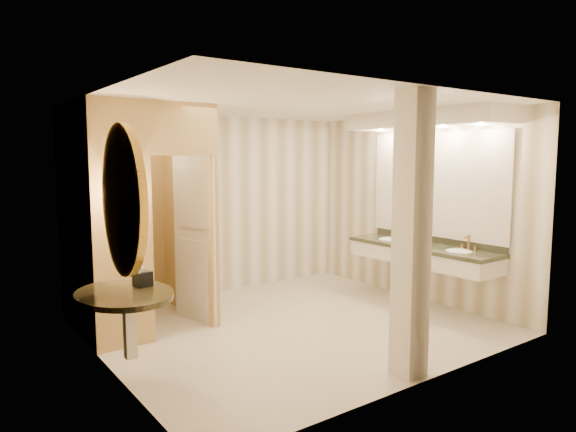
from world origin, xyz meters
name	(u,v)px	position (x,y,z in m)	size (l,w,h in m)	color
floor	(293,326)	(0.00, 0.00, 0.00)	(4.50, 4.50, 0.00)	beige
ceiling	(294,105)	(0.00, 0.00, 2.70)	(4.50, 4.50, 0.00)	white
wall_back	(216,205)	(0.00, 2.00, 1.35)	(4.50, 0.02, 2.70)	white
wall_front	(426,239)	(0.00, -2.00, 1.35)	(4.50, 0.02, 2.70)	white
wall_left	(105,234)	(-2.25, 0.00, 1.35)	(0.02, 4.00, 2.70)	white
wall_right	(416,207)	(2.25, 0.00, 1.35)	(0.02, 4.00, 2.70)	white
toilet_closet	(175,214)	(-1.11, 0.97, 1.39)	(1.50, 1.55, 2.70)	tan
wall_sconce	(122,190)	(-1.93, 0.43, 1.73)	(0.14, 0.14, 0.42)	#B5793A
vanity	(425,190)	(1.98, -0.37, 1.63)	(0.75, 2.42, 2.09)	silver
console_shelf	(124,240)	(-2.21, -0.45, 1.35)	(1.05, 1.05, 1.98)	black
pillar	(412,236)	(0.04, -1.80, 1.35)	(0.27, 0.27, 2.70)	silver
tissue_box	(143,279)	(-2.02, -0.34, 0.95)	(0.14, 0.14, 0.14)	black
toilet	(117,290)	(-1.67, 1.60, 0.37)	(0.42, 0.73, 0.74)	white
soap_bottle_a	(402,236)	(1.93, -0.02, 0.95)	(0.07, 0.07, 0.15)	beige
soap_bottle_b	(397,237)	(1.87, 0.03, 0.93)	(0.09, 0.09, 0.12)	silver
soap_bottle_c	(423,239)	(1.82, -0.49, 0.98)	(0.08, 0.08, 0.22)	#C6B28C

